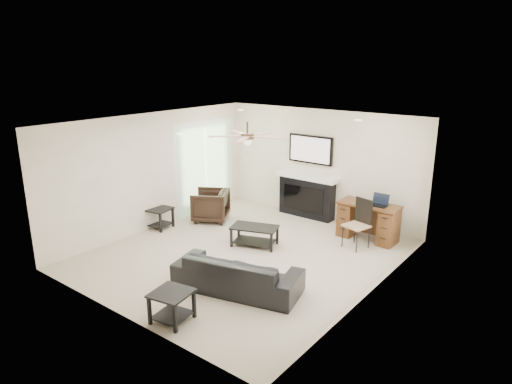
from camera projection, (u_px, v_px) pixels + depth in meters
room_shell at (255, 169)px, 8.13m from camera, size 5.50×5.54×2.52m
sofa at (237, 273)px, 7.24m from camera, size 2.16×1.27×0.59m
armchair at (211, 205)px, 10.38m from camera, size 1.06×1.05×0.71m
coffee_table at (254, 236)px, 9.01m from camera, size 1.02×0.77×0.40m
end_table_near at (172, 307)px, 6.40m from camera, size 0.60×0.60×0.45m
end_table_left at (159, 218)px, 9.95m from camera, size 0.58×0.58×0.45m
fireplace_unit at (307, 177)px, 10.49m from camera, size 1.52×0.34×1.91m
desk at (368, 222)px, 9.29m from camera, size 1.22×0.56×0.76m
desk_chair at (356, 224)px, 8.84m from camera, size 0.52×0.53×0.97m
laptop at (379, 200)px, 9.01m from camera, size 0.33×0.24×0.23m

